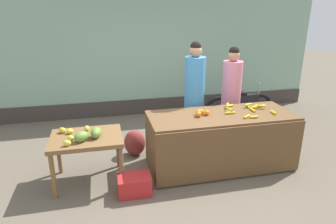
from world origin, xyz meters
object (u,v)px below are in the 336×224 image
at_px(vendor_woman_blue_shirt, 194,97).
at_px(produce_crate, 134,185).
at_px(vendor_woman_pink_shirt, 231,96).
at_px(parked_motorcycle, 239,106).
at_px(produce_sack, 135,143).

xyz_separation_m(vendor_woman_blue_shirt, produce_crate, (-1.19, -1.15, -0.82)).
height_order(vendor_woman_pink_shirt, parked_motorcycle, vendor_woman_pink_shirt).
bearing_deg(produce_crate, produce_sack, 82.51).
height_order(vendor_woman_blue_shirt, parked_motorcycle, vendor_woman_blue_shirt).
bearing_deg(vendor_woman_pink_shirt, vendor_woman_blue_shirt, -172.62).
height_order(produce_crate, produce_sack, produce_sack).
bearing_deg(vendor_woman_blue_shirt, vendor_woman_pink_shirt, 7.38).
bearing_deg(vendor_woman_pink_shirt, produce_crate, -147.04).
bearing_deg(parked_motorcycle, vendor_woman_pink_shirt, -125.87).
height_order(vendor_woman_blue_shirt, produce_sack, vendor_woman_blue_shirt).
distance_m(vendor_woman_pink_shirt, parked_motorcycle, 1.15).
bearing_deg(parked_motorcycle, vendor_woman_blue_shirt, -144.79).
relative_size(vendor_woman_pink_shirt, parked_motorcycle, 1.11).
distance_m(vendor_woman_blue_shirt, parked_motorcycle, 1.72).
xyz_separation_m(parked_motorcycle, produce_crate, (-2.53, -2.09, -0.27)).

